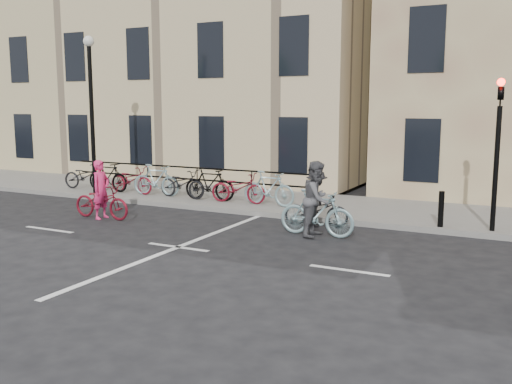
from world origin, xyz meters
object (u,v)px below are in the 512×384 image
at_px(lamp_post, 91,95).
at_px(traffic_light, 498,136).
at_px(cyclist_grey, 317,206).
at_px(cyclist_pink, 101,198).
at_px(cyclist_dark, 316,204).

bearing_deg(lamp_post, traffic_light, -0.27).
xyz_separation_m(lamp_post, cyclist_grey, (8.87, -1.93, -2.74)).
xyz_separation_m(cyclist_pink, cyclist_grey, (6.17, 0.73, 0.17)).
height_order(cyclist_pink, cyclist_dark, cyclist_pink).
bearing_deg(cyclist_dark, lamp_post, 70.67).
height_order(lamp_post, cyclist_dark, lamp_post).
relative_size(lamp_post, cyclist_grey, 2.77).
relative_size(cyclist_pink, cyclist_grey, 0.98).
relative_size(lamp_post, cyclist_pink, 2.83).
height_order(traffic_light, cyclist_grey, traffic_light).
distance_m(traffic_light, cyclist_grey, 4.59).
xyz_separation_m(traffic_light, cyclist_dark, (-4.24, -0.81, -1.87)).
relative_size(cyclist_grey, cyclist_dark, 1.08).
relative_size(cyclist_pink, cyclist_dark, 1.05).
distance_m(cyclist_pink, cyclist_dark, 6.02).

